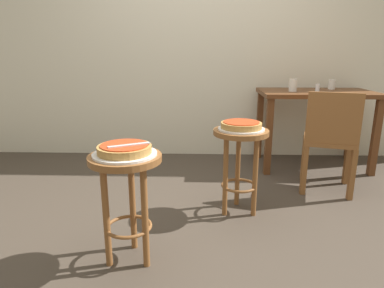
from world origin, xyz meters
The scene contains 14 objects.
ground_plane centered at (0.00, 0.00, 0.00)m, with size 6.00×6.00×0.00m, color #42382D.
back_wall centered at (0.00, 1.65, 1.50)m, with size 6.00×0.10×3.00m, color beige.
stool_foreground centered at (-0.39, -0.47, 0.46)m, with size 0.39×0.39×0.62m.
serving_plate_foreground centered at (-0.39, -0.47, 0.63)m, with size 0.34×0.34×0.01m, color silver.
pizza_foreground centered at (-0.39, -0.47, 0.66)m, with size 0.28×0.28×0.05m.
stool_middle centered at (0.28, 0.15, 0.46)m, with size 0.39×0.39×0.62m.
serving_plate_middle centered at (0.28, 0.15, 0.63)m, with size 0.32×0.32×0.01m, color silver.
pizza_middle centered at (0.28, 0.15, 0.66)m, with size 0.28×0.28×0.05m.
dining_table centered at (1.13, 1.23, 0.65)m, with size 1.09×0.64×0.77m.
cup_near_edge centered at (0.88, 1.18, 0.83)m, with size 0.08×0.08×0.12m, color silver.
cup_far_edge centered at (1.33, 1.38, 0.82)m, with size 0.07×0.07×0.10m, color silver.
condiment_shaker centered at (1.12, 1.18, 0.81)m, with size 0.04×0.04×0.07m, color white.
wooden_chair centered at (1.05, 0.54, 0.47)m, with size 0.50×0.50×0.85m.
pizza_server_knife centered at (-0.36, -0.49, 0.68)m, with size 0.22×0.02×0.01m, color silver.
Camera 1 is at (0.02, -2.15, 1.14)m, focal length 31.53 mm.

